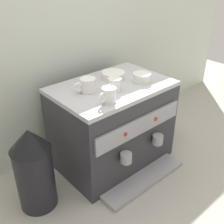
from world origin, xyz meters
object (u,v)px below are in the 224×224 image
(ceramic_cup_1, at_px, (114,85))
(ceramic_bowl_1, at_px, (113,75))
(espresso_machine, at_px, (113,125))
(ceramic_bowl_0, at_px, (142,78))
(ceramic_cup_0, at_px, (108,95))
(ceramic_cup_2, at_px, (87,85))
(coffee_grinder, at_px, (34,169))
(milk_pitcher, at_px, (167,121))

(ceramic_cup_1, bearing_deg, ceramic_bowl_1, 49.97)
(espresso_machine, distance_m, ceramic_bowl_0, 0.30)
(ceramic_cup_1, bearing_deg, ceramic_bowl_0, -3.02)
(ceramic_cup_0, height_order, ceramic_cup_2, same)
(espresso_machine, distance_m, ceramic_cup_0, 0.33)
(ceramic_bowl_0, relative_size, ceramic_bowl_1, 0.76)
(ceramic_cup_0, bearing_deg, coffee_grinder, 162.57)
(ceramic_cup_0, xyz_separation_m, coffee_grinder, (-0.34, 0.11, -0.29))
(ceramic_cup_1, height_order, ceramic_cup_2, ceramic_cup_2)
(ceramic_cup_0, bearing_deg, milk_pitcher, 9.99)
(ceramic_cup_1, xyz_separation_m, ceramic_cup_2, (-0.10, 0.08, 0.00))
(ceramic_cup_1, xyz_separation_m, coffee_grinder, (-0.44, 0.03, -0.29))
(milk_pitcher, bearing_deg, ceramic_cup_0, -170.01)
(espresso_machine, relative_size, ceramic_bowl_0, 6.43)
(ceramic_cup_2, height_order, ceramic_bowl_1, ceramic_cup_2)
(coffee_grinder, bearing_deg, ceramic_cup_2, 6.92)
(ceramic_cup_0, relative_size, ceramic_cup_2, 0.89)
(ceramic_cup_0, xyz_separation_m, ceramic_cup_1, (0.10, 0.07, -0.00))
(ceramic_cup_1, distance_m, coffee_grinder, 0.53)
(coffee_grinder, relative_size, milk_pitcher, 2.65)
(ceramic_cup_1, relative_size, milk_pitcher, 0.63)
(ceramic_bowl_1, height_order, milk_pitcher, ceramic_bowl_1)
(espresso_machine, xyz_separation_m, ceramic_cup_2, (-0.14, 0.02, 0.27))
(coffee_grinder, xyz_separation_m, milk_pitcher, (0.95, -0.00, -0.13))
(ceramic_bowl_1, xyz_separation_m, milk_pitcher, (0.40, -0.09, -0.40))
(ceramic_cup_0, height_order, ceramic_bowl_0, ceramic_cup_0)
(ceramic_cup_2, xyz_separation_m, milk_pitcher, (0.61, -0.04, -0.42))
(espresso_machine, xyz_separation_m, ceramic_cup_1, (-0.04, -0.05, 0.26))
(ceramic_bowl_1, relative_size, milk_pitcher, 0.79)
(ceramic_bowl_0, distance_m, coffee_grinder, 0.68)
(ceramic_bowl_1, bearing_deg, milk_pitcher, -12.16)
(ceramic_cup_0, distance_m, ceramic_bowl_0, 0.29)
(ceramic_cup_0, xyz_separation_m, ceramic_bowl_0, (0.28, 0.06, -0.01))
(ceramic_bowl_1, bearing_deg, ceramic_cup_2, -167.82)
(ceramic_bowl_1, distance_m, coffee_grinder, 0.61)
(espresso_machine, distance_m, ceramic_cup_1, 0.27)
(espresso_machine, distance_m, ceramic_bowl_1, 0.27)
(ceramic_cup_1, distance_m, ceramic_bowl_1, 0.16)
(ceramic_bowl_0, distance_m, milk_pitcher, 0.52)
(espresso_machine, bearing_deg, ceramic_bowl_0, -23.25)
(ceramic_cup_1, relative_size, ceramic_bowl_1, 0.80)
(ceramic_cup_1, bearing_deg, espresso_machine, 55.16)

